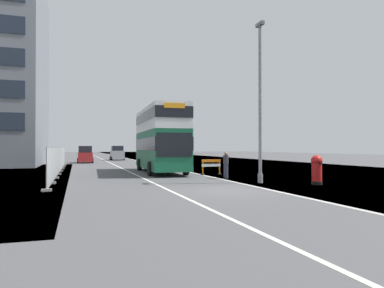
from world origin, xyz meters
name	(u,v)px	position (x,y,z in m)	size (l,w,h in m)	color
ground	(235,191)	(0.55, 0.13, -0.05)	(140.00, 280.00, 0.10)	#4C4C4F
double_decker_bus	(160,139)	(-0.21, 12.32, 2.66)	(3.12, 10.29, 5.00)	#145638
lamppost_foreground	(260,107)	(3.25, 2.63, 4.23)	(0.29, 0.70, 8.95)	gray
red_pillar_postbox	(317,168)	(5.67, 0.92, 0.86)	(0.60, 0.60, 1.56)	black
roadworks_barrier	(211,165)	(2.79, 8.97, 0.68)	(1.46, 0.46, 1.11)	orange
construction_site_fence	(59,161)	(-7.73, 14.10, 0.96)	(0.44, 24.00, 2.01)	#A8AAAD
car_oncoming_near	(85,155)	(-5.43, 32.09, 0.99)	(1.95, 3.85, 2.14)	maroon
car_receding_mid	(117,153)	(-0.50, 40.61, 1.03)	(2.02, 3.97, 2.19)	gray
bare_tree_far_verge_mid	(27,141)	(-12.64, 35.84, 2.75)	(3.17, 2.11, 5.29)	#4C3D2D
pedestrian_at_kerb	(226,165)	(2.56, 5.80, 0.85)	(0.34, 0.34, 1.69)	#2D3342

